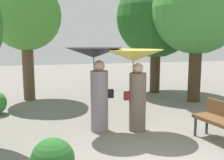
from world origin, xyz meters
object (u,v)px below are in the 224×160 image
Objects in this scene: person_right at (135,70)px; person_left at (96,72)px; tree_near_right at (156,11)px; tree_mid_left at (25,8)px; tree_mid_right at (198,0)px.

person_left is at bearing 78.92° from person_right.
tree_near_right is 4.94m from tree_mid_left.
tree_mid_left reaches higher than person_left.
tree_near_right is (3.25, 4.01, 1.87)m from person_left.
tree_near_right is 0.97× the size of tree_mid_right.
tree_mid_right is (0.67, -1.85, 0.18)m from tree_near_right.
person_left is at bearing -129.05° from tree_near_right.
tree_near_right reaches higher than person_right.
person_right is 0.36× the size of tree_mid_right.
person_right is 0.38× the size of tree_near_right.
tree_near_right is 1.07× the size of tree_mid_left.
tree_near_right is at bearing 1.28° from tree_mid_left.
tree_mid_right is at bearing -17.21° from tree_mid_left.
tree_near_right is at bearing 109.89° from tree_mid_right.
person_left is 0.89m from person_right.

